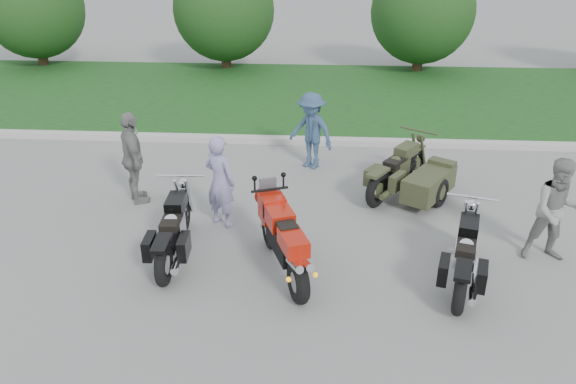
# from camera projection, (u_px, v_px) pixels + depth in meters

# --- Properties ---
(ground) EXTENTS (80.00, 80.00, 0.00)m
(ground) POSITION_uv_depth(u_px,v_px,m) (277.00, 281.00, 8.59)
(ground) COLOR gray
(ground) RESTS_ON ground
(curb) EXTENTS (60.00, 0.30, 0.15)m
(curb) POSITION_uv_depth(u_px,v_px,m) (297.00, 141.00, 13.97)
(curb) COLOR #B3B0A8
(curb) RESTS_ON ground
(grass_strip) EXTENTS (60.00, 8.00, 0.14)m
(grass_strip) POSITION_uv_depth(u_px,v_px,m) (303.00, 95.00, 17.71)
(grass_strip) COLOR #286121
(grass_strip) RESTS_ON ground
(tree_far_left) EXTENTS (3.60, 3.60, 4.00)m
(tree_far_left) POSITION_uv_depth(u_px,v_px,m) (34.00, 8.00, 20.40)
(tree_far_left) COLOR #3F2B1C
(tree_far_left) RESTS_ON ground
(tree_mid_left) EXTENTS (3.60, 3.60, 4.00)m
(tree_mid_left) POSITION_uv_depth(u_px,v_px,m) (224.00, 10.00, 19.99)
(tree_mid_left) COLOR #3F2B1C
(tree_mid_left) RESTS_ON ground
(tree_mid_right) EXTENTS (3.60, 3.60, 4.00)m
(tree_mid_right) POSITION_uv_depth(u_px,v_px,m) (422.00, 12.00, 19.57)
(tree_mid_right) COLOR #3F2B1C
(tree_mid_right) RESTS_ON ground
(sportbike_red) EXTENTS (0.97, 2.14, 1.06)m
(sportbike_red) POSITION_uv_depth(u_px,v_px,m) (284.00, 239.00, 8.50)
(sportbike_red) COLOR black
(sportbike_red) RESTS_ON ground
(cruiser_left) EXTENTS (0.45, 2.34, 0.90)m
(cruiser_left) POSITION_uv_depth(u_px,v_px,m) (173.00, 233.00, 8.99)
(cruiser_left) COLOR black
(cruiser_left) RESTS_ON ground
(cruiser_right) EXTENTS (0.77, 2.26, 0.89)m
(cruiser_right) POSITION_uv_depth(u_px,v_px,m) (465.00, 258.00, 8.32)
(cruiser_right) COLOR black
(cruiser_right) RESTS_ON ground
(cruiser_sidecar) EXTENTS (1.88, 2.22, 0.92)m
(cruiser_sidecar) POSITION_uv_depth(u_px,v_px,m) (415.00, 179.00, 10.98)
(cruiser_sidecar) COLOR black
(cruiser_sidecar) RESTS_ON ground
(person_stripe) EXTENTS (0.74, 0.66, 1.69)m
(person_stripe) POSITION_uv_depth(u_px,v_px,m) (220.00, 182.00, 9.87)
(person_stripe) COLOR #8E87B7
(person_stripe) RESTS_ON ground
(person_grey) EXTENTS (0.86, 0.68, 1.74)m
(person_grey) POSITION_uv_depth(u_px,v_px,m) (557.00, 211.00, 8.80)
(person_grey) COLOR gray
(person_grey) RESTS_ON ground
(person_denim) EXTENTS (1.27, 1.14, 1.71)m
(person_denim) POSITION_uv_depth(u_px,v_px,m) (311.00, 131.00, 12.27)
(person_denim) COLOR #324C6A
(person_denim) RESTS_ON ground
(person_back) EXTENTS (0.90, 1.14, 1.81)m
(person_back) POSITION_uv_depth(u_px,v_px,m) (133.00, 158.00, 10.68)
(person_back) COLOR gray
(person_back) RESTS_ON ground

